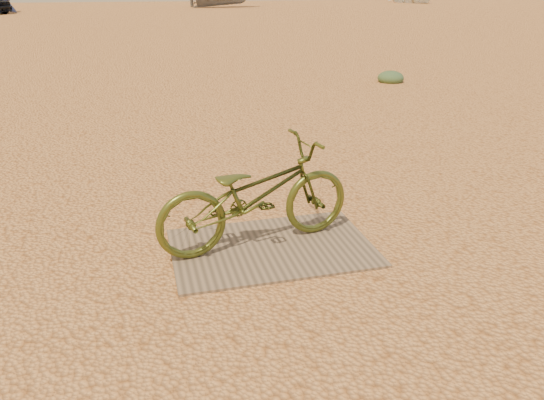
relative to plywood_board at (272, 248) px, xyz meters
name	(u,v)px	position (x,y,z in m)	size (l,w,h in m)	color
ground	(247,273)	(-0.29, -0.34, -0.01)	(120.00, 120.00, 0.00)	#E9A461
plywood_board	(272,248)	(0.00, 0.00, 0.00)	(1.67, 1.10, 0.02)	#846C55
bicycle	(256,195)	(-0.11, 0.09, 0.46)	(0.59, 1.70, 0.89)	#4A551D
kale_b	(390,82)	(4.59, 7.06, -0.01)	(0.58, 0.58, 0.32)	#51744B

